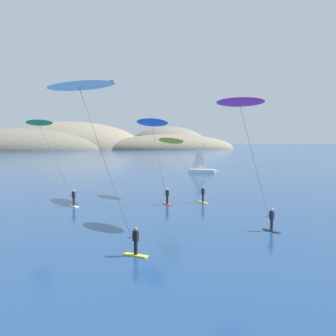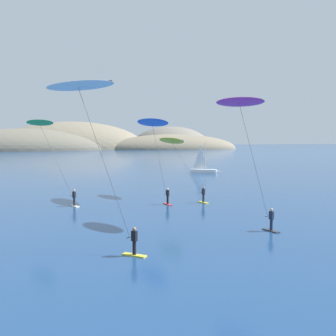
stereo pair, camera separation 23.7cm
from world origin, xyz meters
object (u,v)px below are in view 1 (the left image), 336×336
at_px(kitesurfer_green, 42,131).
at_px(kitesurfer_magenta, 242,111).
at_px(kitesurfer_white, 83,96).
at_px(kitesurfer_blue, 152,127).
at_px(kitesurfer_yellow, 173,145).
at_px(sailboat_near, 204,170).

bearing_deg(kitesurfer_green, kitesurfer_magenta, -45.71).
xyz_separation_m(kitesurfer_white, kitesurfer_green, (-2.99, 18.95, -1.97)).
distance_m(kitesurfer_magenta, kitesurfer_blue, 14.30).
bearing_deg(kitesurfer_magenta, kitesurfer_yellow, 93.64).
bearing_deg(kitesurfer_yellow, kitesurfer_blue, -141.78).
height_order(sailboat_near, kitesurfer_green, kitesurfer_green).
relative_size(sailboat_near, kitesurfer_white, 0.55).
bearing_deg(kitesurfer_green, kitesurfer_white, -81.04).
height_order(kitesurfer_white, kitesurfer_yellow, kitesurfer_white).
distance_m(kitesurfer_white, kitesurfer_green, 19.29).
height_order(kitesurfer_white, kitesurfer_green, kitesurfer_white).
bearing_deg(kitesurfer_white, kitesurfer_yellow, 59.51).
xyz_separation_m(kitesurfer_blue, kitesurfer_green, (-11.34, 2.05, -0.44)).
distance_m(sailboat_near, kitesurfer_green, 40.58).
bearing_deg(kitesurfer_white, sailboat_near, 61.97).
distance_m(kitesurfer_magenta, kitesurfer_green, 22.03).
xyz_separation_m(kitesurfer_magenta, kitesurfer_green, (-15.35, 15.73, -1.43)).
xyz_separation_m(kitesurfer_magenta, kitesurfer_white, (-12.36, -3.22, 0.55)).
bearing_deg(kitesurfer_blue, kitesurfer_magenta, -73.69).
xyz_separation_m(sailboat_near, kitesurfer_magenta, (-12.83, -44.10, 8.33)).
bearing_deg(sailboat_near, kitesurfer_blue, -118.97).
bearing_deg(kitesurfer_green, sailboat_near, 45.19).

